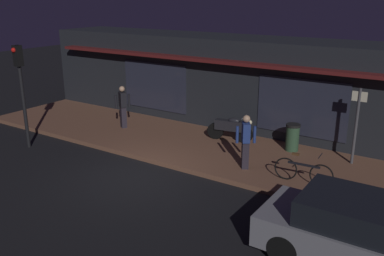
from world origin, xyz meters
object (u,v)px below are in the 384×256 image
motorcycle (231,128)px  sign_post (356,122)px  bicycle_parked (303,171)px  parked_car_near (362,234)px  person_bystander (246,141)px  person_photographer (123,106)px  traffic_light_pole (21,79)px  trash_bin (292,137)px

motorcycle → sign_post: 4.28m
bicycle_parked → parked_car_near: parked_car_near is taller
person_bystander → parked_car_near: (4.00, -2.91, -0.32)m
motorcycle → person_photographer: 4.45m
person_bystander → sign_post: bearing=39.4°
bicycle_parked → sign_post: size_ratio=0.69×
person_photographer → parked_car_near: 10.65m
traffic_light_pole → parked_car_near: bearing=-3.5°
sign_post → trash_bin: 2.18m
person_photographer → sign_post: sign_post is taller
bicycle_parked → sign_post: (0.80, 2.26, 1.00)m
sign_post → parked_car_near: 5.32m
motorcycle → bicycle_parked: motorcycle is taller
person_photographer → person_bystander: 5.98m
motorcycle → parked_car_near: parked_car_near is taller
person_photographer → parked_car_near: size_ratio=0.41×
motorcycle → trash_bin: size_ratio=1.82×
motorcycle → bicycle_parked: size_ratio=1.02×
motorcycle → parked_car_near: size_ratio=0.41×
person_bystander → trash_bin: 2.37m
person_photographer → sign_post: size_ratio=0.70×
trash_bin → traffic_light_pole: traffic_light_pole is taller
bicycle_parked → person_photographer: (-7.72, 1.15, 0.52)m
bicycle_parked → parked_car_near: (2.16, -2.82, 0.20)m
bicycle_parked → person_photographer: person_photographer is taller
bicycle_parked → person_photographer: bearing=171.5°
bicycle_parked → traffic_light_pole: bearing=-167.2°
trash_bin → parked_car_near: bearing=-57.0°
motorcycle → sign_post: sign_post is taller
person_bystander → sign_post: sign_post is taller
bicycle_parked → parked_car_near: bearing=-52.6°
motorcycle → trash_bin: (2.20, 0.28, -0.03)m
person_photographer → parked_car_near: bearing=-21.9°
sign_post → bicycle_parked: bearing=-109.6°
bicycle_parked → traffic_light_pole: (-9.30, -2.12, 1.97)m
bicycle_parked → person_bystander: (-1.84, 0.09, 0.52)m
trash_bin → traffic_light_pole: size_ratio=0.26×
parked_car_near → traffic_light_pole: bearing=176.5°
person_bystander → traffic_light_pole: 7.91m
bicycle_parked → trash_bin: size_ratio=1.78×
bicycle_parked → trash_bin: trash_bin is taller
motorcycle → person_photographer: size_ratio=1.02×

